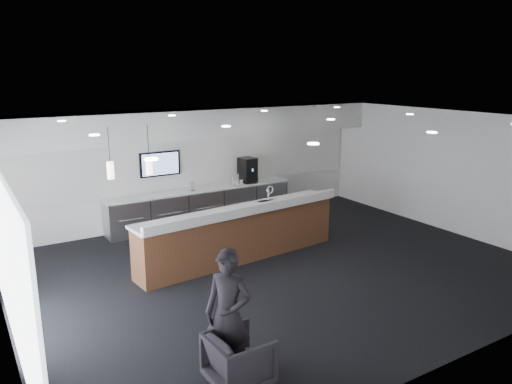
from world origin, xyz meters
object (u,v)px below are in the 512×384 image
service_counter (240,233)px  lounge_guest (228,314)px  armchair (239,359)px  coffee_machine (247,170)px

service_counter → lounge_guest: size_ratio=2.75×
armchair → lounge_guest: lounge_guest is taller
coffee_machine → armchair: 7.68m
armchair → service_counter: bearing=-31.3°
lounge_guest → service_counter: bearing=109.2°
armchair → lounge_guest: 0.58m
coffee_machine → armchair: bearing=-127.8°
service_counter → armchair: (-2.19, -3.77, -0.23)m
armchair → lounge_guest: bearing=0.8°
coffee_machine → lounge_guest: 7.42m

